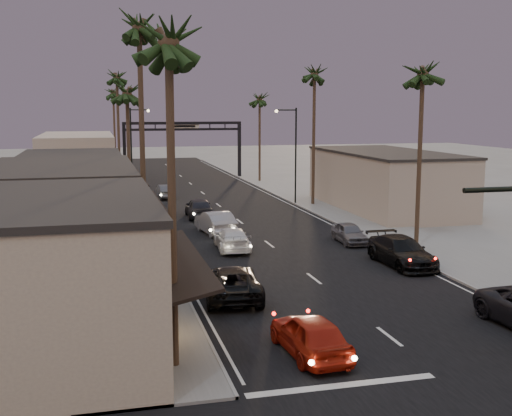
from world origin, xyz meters
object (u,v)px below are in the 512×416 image
arch (183,135)px  palm_ld (117,74)px  palm_rc (260,96)px  curbside_black (402,251)px  palm_la (168,29)px  oncoming_pickup (231,282)px  streetlight_right (293,148)px  palm_rb (315,70)px  palm_far (113,90)px  oncoming_red (310,335)px  streetlight_left (134,142)px  palm_lb (139,20)px  palm_ra (423,67)px  oncoming_silver (215,222)px  palm_lc (127,87)px

arch → palm_ld: 18.61m
palm_rc → curbside_black: 44.57m
palm_la → oncoming_pickup: 13.65m
palm_la → streetlight_right: bearing=66.7°
palm_rb → streetlight_right: bearing=149.2°
palm_far → oncoming_red: palm_far is taller
streetlight_left → palm_rc: (15.52, 6.00, 5.14)m
palm_lb → palm_rc: 45.48m
palm_lb → palm_ra: 17.42m
arch → oncoming_red: bearing=-93.4°
oncoming_silver → streetlight_left: bearing=-87.9°
arch → palm_ld: (-8.60, -15.00, 6.88)m
palm_lb → oncoming_red: 18.79m
streetlight_left → palm_rb: (15.52, -14.00, 7.09)m
streetlight_left → palm_ld: palm_ld is taller
arch → curbside_black: (5.84, -49.43, -4.71)m
arch → palm_far: palm_far is taller
palm_lc → palm_rc: size_ratio=1.00×
palm_ld → streetlight_right: bearing=-32.8°
streetlight_right → palm_ra: bearing=-85.4°
streetlight_right → palm_lc: palm_lc is taller
palm_rc → palm_far: palm_far is taller
palm_far → oncoming_pickup: 62.30m
oncoming_red → oncoming_pickup: size_ratio=0.82×
palm_lb → curbside_black: palm_lb is taller
oncoming_pickup → palm_ra: bearing=-145.9°
palm_la → palm_lc: size_ratio=1.08×
palm_la → oncoming_silver: (5.80, 23.46, -10.61)m
palm_ra → oncoming_red: size_ratio=2.89×
palm_far → streetlight_left: bearing=-86.1°
streetlight_left → palm_lc: size_ratio=0.74×
palm_lc → palm_ld: bearing=90.0°
palm_far → palm_rc: bearing=-39.6°
palm_la → palm_rc: bearing=72.6°
palm_lb → palm_ra: bearing=6.6°
palm_rb → streetlight_left: bearing=137.9°
arch → palm_la: size_ratio=1.15×
streetlight_right → oncoming_red: size_ratio=1.97×
streetlight_left → oncoming_pickup: streetlight_left is taller
streetlight_right → palm_rc: (1.68, 19.00, 5.14)m
oncoming_pickup → curbside_black: size_ratio=0.99×
palm_la → oncoming_red: size_ratio=2.89×
streetlight_right → curbside_black: (-1.08, -24.43, -4.51)m
arch → palm_far: bearing=136.0°
palm_la → palm_ld: bearing=90.0°
palm_ra → oncoming_silver: bearing=143.4°
palm_lb → palm_far: size_ratio=1.15×
oncoming_red → oncoming_pickup: oncoming_red is taller
palm_ld → curbside_black: palm_ld is taller
palm_far → oncoming_red: bearing=-86.2°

